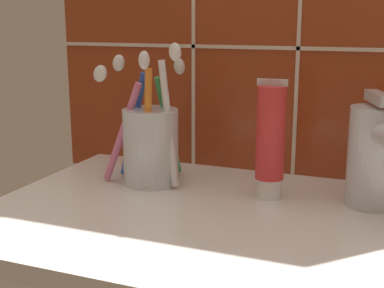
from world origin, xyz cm
name	(u,v)px	position (x,y,z in cm)	size (l,w,h in cm)	color
sink_counter	(246,225)	(0.00, 0.00, 1.00)	(58.46, 36.61, 2.00)	silver
tile_wall_backsplash	(290,1)	(0.01, 18.55, 25.09)	(68.46, 1.72, 50.16)	#933819
toothbrush_cup	(150,141)	(-14.92, 7.10, 7.56)	(12.69, 10.99, 18.21)	silver
toothpaste_tube	(270,140)	(0.69, 7.09, 9.02)	(3.53, 3.37, 14.16)	white
sink_faucet	(376,154)	(12.41, 8.10, 8.28)	(6.93, 11.78, 12.98)	silver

